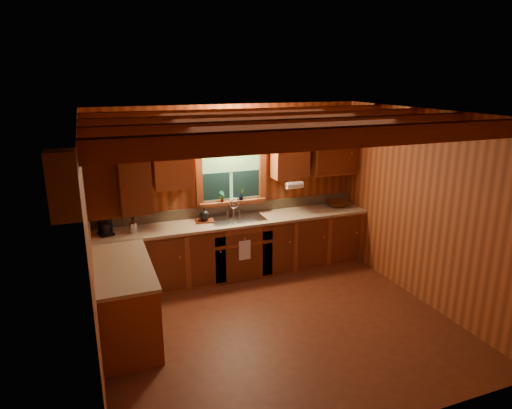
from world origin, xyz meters
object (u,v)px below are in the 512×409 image
(sink, at_px, (237,222))
(coffee_maker, at_px, (105,223))
(wicker_basket, at_px, (338,204))
(cutting_board, at_px, (205,221))

(sink, relative_size, coffee_maker, 2.60)
(coffee_maker, bearing_deg, sink, -16.89)
(coffee_maker, relative_size, wicker_basket, 0.84)
(wicker_basket, bearing_deg, coffee_maker, -179.40)
(cutting_board, distance_m, wicker_basket, 2.29)
(cutting_board, bearing_deg, coffee_maker, -171.91)
(coffee_maker, distance_m, cutting_board, 1.42)
(coffee_maker, xyz_separation_m, wicker_basket, (3.70, 0.04, -0.11))
(cutting_board, relative_size, wicker_basket, 0.70)
(sink, xyz_separation_m, cutting_board, (-0.49, 0.05, 0.06))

